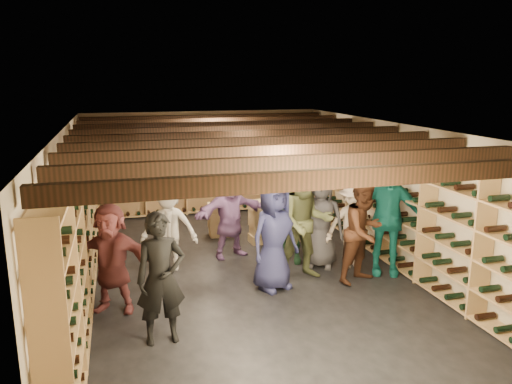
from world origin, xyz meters
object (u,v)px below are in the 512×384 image
object	(u,v)px
person_6	(274,236)
person_12	(320,221)
person_3	(353,225)
person_4	(386,218)
person_5	(111,258)
person_2	(306,223)
person_9	(169,227)
person_10	(290,216)
crate_stack_left	(263,222)
crate_loose	(289,236)
person_1	(161,279)
person_11	(230,213)
person_8	(364,231)
crate_stack_right	(221,220)

from	to	relation	value
person_6	person_12	world-z (taller)	person_6
person_3	person_4	xyz separation A→B (m)	(0.39, -0.39, 0.20)
person_5	person_6	world-z (taller)	person_6
person_2	person_9	size ratio (longest dim) A/B	1.24
person_5	person_10	bearing A→B (deg)	43.68
crate_stack_left	person_12	world-z (taller)	person_12
person_10	person_12	distance (m)	0.55
crate_loose	person_1	bearing A→B (deg)	-130.24
person_3	person_11	size ratio (longest dim) A/B	0.93
person_3	person_8	bearing A→B (deg)	-96.11
person_1	person_8	world-z (taller)	person_8
person_1	person_9	xyz separation A→B (m)	(0.34, 2.35, -0.07)
person_3	crate_stack_right	bearing A→B (deg)	133.52
person_9	crate_stack_right	bearing A→B (deg)	69.89
person_10	crate_stack_left	bearing A→B (deg)	114.63
person_9	person_3	bearing A→B (deg)	4.11
person_2	person_6	world-z (taller)	person_2
crate_loose	person_2	distance (m)	2.07
crate_stack_left	crate_loose	distance (m)	0.63
person_3	person_8	world-z (taller)	person_8
person_9	person_10	bearing A→B (deg)	12.44
person_3	person_11	distance (m)	2.17
person_1	person_11	bearing A→B (deg)	57.76
person_5	person_9	distance (m)	1.62
crate_stack_left	crate_loose	world-z (taller)	crate_stack_left
person_5	person_11	distance (m)	2.65
person_11	crate_loose	bearing A→B (deg)	7.53
person_1	crate_stack_left	bearing A→B (deg)	51.64
crate_stack_right	person_6	distance (m)	2.82
crate_stack_left	crate_loose	xyz separation A→B (m)	(0.53, 0.00, -0.34)
crate_stack_right	person_9	xyz separation A→B (m)	(-1.20, -1.55, 0.40)
person_5	person_3	bearing A→B (deg)	31.50
person_3	person_5	size ratio (longest dim) A/B	0.97
person_2	person_8	world-z (taller)	person_2
crate_stack_right	person_1	size ratio (longest dim) A/B	0.42
person_1	person_3	distance (m)	3.72
person_4	person_6	xyz separation A→B (m)	(-1.94, -0.10, -0.11)
person_9	person_11	world-z (taller)	person_11
person_5	person_8	xyz separation A→B (m)	(3.80, 0.01, 0.06)
person_9	crate_loose	bearing A→B (deg)	38.27
person_3	person_4	world-z (taller)	person_4
person_1	person_12	distance (m)	3.36
crate_stack_left	person_3	size ratio (longest dim) A/B	0.57
person_12	person_10	bearing A→B (deg)	164.82
person_12	person_6	bearing A→B (deg)	-122.73
crate_stack_right	person_8	bearing A→B (deg)	-59.58
crate_stack_left	person_5	xyz separation A→B (m)	(-2.82, -2.25, 0.34)
crate_stack_left	person_11	size ratio (longest dim) A/B	0.53
person_1	person_10	size ratio (longest dim) A/B	0.99
crate_stack_right	person_11	distance (m)	1.28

